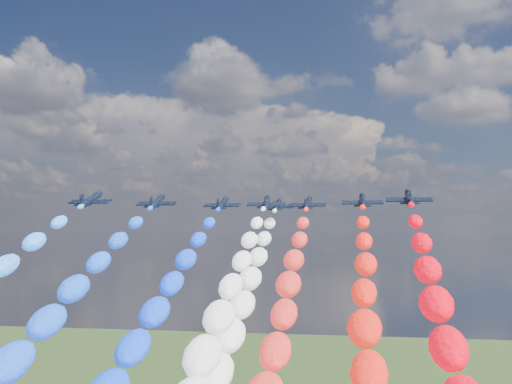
# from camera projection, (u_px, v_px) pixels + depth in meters

# --- Properties ---
(jet_0) EXTENTS (9.07, 12.28, 6.29)m
(jet_0) POSITION_uv_depth(u_px,v_px,m) (91.00, 200.00, 130.10)
(jet_0) COLOR black
(jet_1) EXTENTS (9.04, 12.25, 6.29)m
(jet_1) POSITION_uv_depth(u_px,v_px,m) (157.00, 202.00, 140.21)
(jet_1) COLOR black
(jet_2) EXTENTS (9.28, 12.43, 6.29)m
(jet_2) POSITION_uv_depth(u_px,v_px,m) (222.00, 203.00, 150.12)
(jet_2) COLOR black
(trail_2) EXTENTS (6.93, 124.82, 59.06)m
(trail_2) POSITION_uv_depth(u_px,v_px,m) (123.00, 384.00, 85.72)
(trail_2) COLOR #0D38E3
(jet_3) EXTENTS (9.67, 12.70, 6.29)m
(jet_3) POSITION_uv_depth(u_px,v_px,m) (266.00, 203.00, 144.80)
(jet_3) COLOR black
(jet_4) EXTENTS (9.21, 12.38, 6.29)m
(jet_4) POSITION_uv_depth(u_px,v_px,m) (277.00, 205.00, 160.38)
(jet_4) COLOR black
(trail_4) EXTENTS (6.93, 124.82, 59.06)m
(trail_4) POSITION_uv_depth(u_px,v_px,m) (225.00, 368.00, 95.98)
(trail_4) COLOR white
(jet_5) EXTENTS (9.55, 12.62, 6.29)m
(jet_5) POSITION_uv_depth(u_px,v_px,m) (308.00, 203.00, 147.97)
(jet_5) COLOR black
(jet_6) EXTENTS (9.02, 12.24, 6.29)m
(jet_6) POSITION_uv_depth(u_px,v_px,m) (362.00, 200.00, 133.98)
(jet_6) COLOR black
(jet_7) EXTENTS (9.34, 12.47, 6.29)m
(jet_7) POSITION_uv_depth(u_px,v_px,m) (409.00, 197.00, 120.55)
(jet_7) COLOR black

